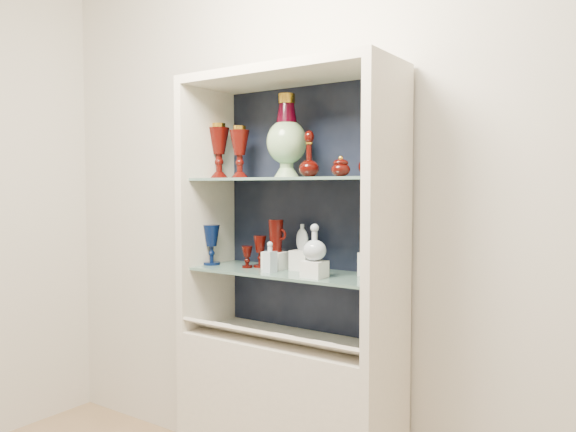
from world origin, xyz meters
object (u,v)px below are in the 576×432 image
Objects in this scene: ruby_decanter_b at (370,149)px; clear_square_bottle at (270,257)px; enamel_urn at (287,136)px; ruby_goblet_small at (247,257)px; ruby_decanter_a at (309,151)px; ruby_goblet_tall at (260,251)px; ruby_pitcher at (276,236)px; pedestal_lamp_right at (240,152)px; lidded_bowl at (341,166)px; clear_round_decanter at (315,243)px; cobalt_goblet at (212,245)px; cameo_medallion at (370,239)px; flat_flask at (302,237)px; pedestal_lamp_left at (219,151)px.

ruby_decanter_b is 0.65m from clear_square_bottle.
enamel_urn is 0.59m from ruby_goblet_small.
ruby_decanter_a reaches higher than ruby_goblet_tall.
ruby_pitcher is at bearing 170.73° from ruby_decanter_a.
pedestal_lamp_right reaches higher than lidded_bowl.
ruby_decanter_b reaches higher than clear_round_decanter.
enamel_urn is at bearing 7.69° from cobalt_goblet.
clear_round_decanter is at bearing -44.71° from ruby_decanter_a.
ruby_pitcher is at bearing -178.81° from cameo_medallion.
clear_square_bottle is at bearing -165.69° from cameo_medallion.
clear_round_decanter is at bearing -16.63° from ruby_goblet_tall.
ruby_decanter_b is 0.73m from ruby_goblet_tall.
ruby_decanter_a is 1.52× the size of ruby_pitcher.
clear_round_decanter is (0.21, -0.10, -0.46)m from enamel_urn.
pedestal_lamp_right is at bearing -169.48° from ruby_goblet_tall.
cameo_medallion is at bearing 21.80° from clear_square_bottle.
ruby_pitcher is (0.34, 0.06, 0.06)m from cobalt_goblet.
ruby_decanter_b is at bearing -73.71° from cameo_medallion.
ruby_pitcher is 1.20× the size of flat_flask.
enamel_urn is at bearing -176.78° from cameo_medallion.
ruby_decanter_b is 0.15m from lidded_bowl.
ruby_goblet_tall is at bearing 163.37° from clear_round_decanter.
ruby_goblet_tall is 1.46× the size of ruby_goblet_small.
ruby_decanter_a is at bearing -11.69° from enamel_urn.
pedestal_lamp_right is 0.48m from ruby_goblet_tall.
ruby_decanter_a is 1.16× the size of cobalt_goblet.
lidded_bowl is 0.59× the size of ruby_pitcher.
flat_flask is at bearing 177.26° from cameo_medallion.
ruby_decanter_a is 0.59m from ruby_goblet_small.
pedestal_lamp_right is 1.81× the size of clear_square_bottle.
clear_square_bottle is 1.10× the size of flat_flask.
lidded_bowl is 0.74× the size of cameo_medallion.
ruby_goblet_tall is 1.10× the size of clear_square_bottle.
cobalt_goblet is 0.22m from ruby_goblet_small.
ruby_goblet_tall is 0.17m from clear_square_bottle.
clear_round_decanter is (-0.20, -0.11, -0.39)m from ruby_decanter_b.
ruby_goblet_small is (-0.04, -0.05, -0.02)m from ruby_goblet_tall.
pedestal_lamp_left is 1.82× the size of ruby_pitcher.
ruby_goblet_small is at bearing 174.66° from lidded_bowl.
pedestal_lamp_right reaches higher than ruby_decanter_b.
ruby_decanter_a is (0.14, -0.03, -0.07)m from enamel_urn.
flat_flask is at bearing 9.98° from pedestal_lamp_right.
cobalt_goblet is at bearing -178.33° from cameo_medallion.
ruby_decanter_a reaches higher than clear_round_decanter.
pedestal_lamp_right is at bearing -146.10° from flat_flask.
lidded_bowl is at bearing -5.34° from ruby_goblet_small.
ruby_decanter_b is 1.55× the size of clear_round_decanter.
ruby_goblet_small is 0.60m from cameo_medallion.
ruby_decanter_a is at bearing -165.12° from cameo_medallion.
enamel_urn is at bearing 168.31° from ruby_decanter_a.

